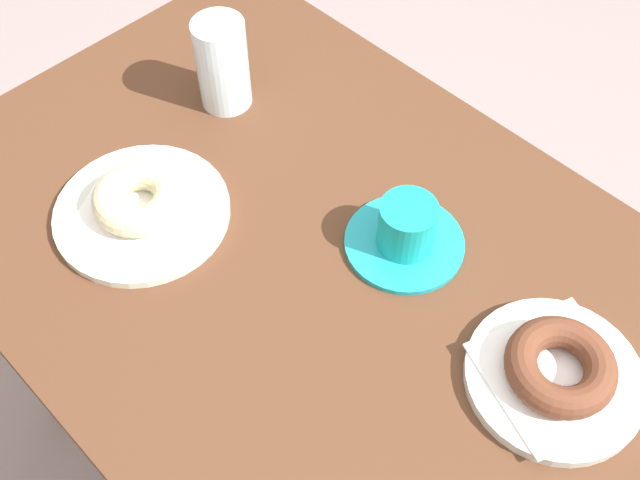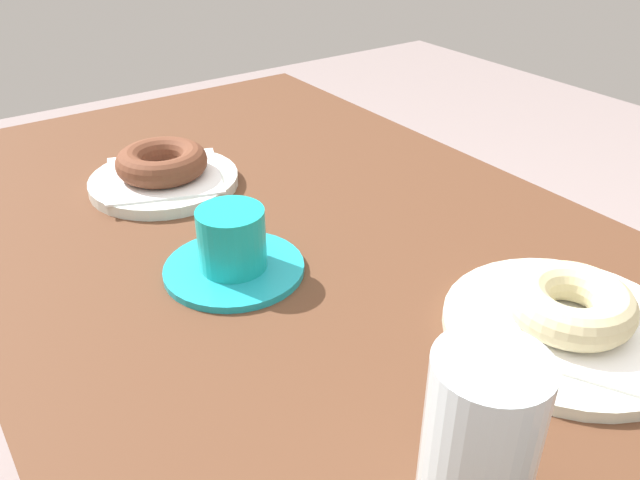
{
  "view_description": "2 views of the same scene",
  "coord_description": "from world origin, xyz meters",
  "px_view_note": "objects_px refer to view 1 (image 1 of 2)",
  "views": [
    {
      "loc": [
        -0.33,
        0.38,
        1.56
      ],
      "look_at": [
        0.07,
        -0.01,
        0.8
      ],
      "focal_mm": 42.68,
      "sensor_mm": 36.0,
      "label": 1
    },
    {
      "loc": [
        0.54,
        -0.35,
        1.16
      ],
      "look_at": [
        0.07,
        -0.03,
        0.82
      ],
      "focal_mm": 36.28,
      "sensor_mm": 36.0,
      "label": 2
    }
  ],
  "objects_px": {
    "water_glass": "(222,64)",
    "coffee_cup": "(409,233)",
    "plate_sugar_ring": "(142,212)",
    "plate_chocolate_ring": "(554,378)",
    "donut_sugar_ring": "(138,198)",
    "donut_chocolate_ring": "(560,366)"
  },
  "relations": [
    {
      "from": "water_glass",
      "to": "coffee_cup",
      "type": "height_order",
      "value": "water_glass"
    },
    {
      "from": "plate_sugar_ring",
      "to": "water_glass",
      "type": "bearing_deg",
      "value": -68.5
    },
    {
      "from": "plate_sugar_ring",
      "to": "coffee_cup",
      "type": "relative_size",
      "value": 1.5
    },
    {
      "from": "plate_chocolate_ring",
      "to": "donut_sugar_ring",
      "type": "bearing_deg",
      "value": 19.55
    },
    {
      "from": "donut_chocolate_ring",
      "to": "plate_sugar_ring",
      "type": "distance_m",
      "value": 0.55
    },
    {
      "from": "plate_chocolate_ring",
      "to": "plate_sugar_ring",
      "type": "height_order",
      "value": "plate_chocolate_ring"
    },
    {
      "from": "plate_chocolate_ring",
      "to": "donut_sugar_ring",
      "type": "xyz_separation_m",
      "value": [
        0.52,
        0.18,
        0.03
      ]
    },
    {
      "from": "plate_sugar_ring",
      "to": "donut_chocolate_ring",
      "type": "bearing_deg",
      "value": -160.45
    },
    {
      "from": "plate_chocolate_ring",
      "to": "water_glass",
      "type": "relative_size",
      "value": 1.46
    },
    {
      "from": "plate_chocolate_ring",
      "to": "donut_sugar_ring",
      "type": "height_order",
      "value": "donut_sugar_ring"
    },
    {
      "from": "plate_sugar_ring",
      "to": "coffee_cup",
      "type": "distance_m",
      "value": 0.35
    },
    {
      "from": "donut_sugar_ring",
      "to": "water_glass",
      "type": "height_order",
      "value": "water_glass"
    },
    {
      "from": "donut_chocolate_ring",
      "to": "water_glass",
      "type": "distance_m",
      "value": 0.61
    },
    {
      "from": "donut_chocolate_ring",
      "to": "donut_sugar_ring",
      "type": "height_order",
      "value": "same"
    },
    {
      "from": "coffee_cup",
      "to": "donut_sugar_ring",
      "type": "bearing_deg",
      "value": 36.64
    },
    {
      "from": "plate_chocolate_ring",
      "to": "water_glass",
      "type": "xyz_separation_m",
      "value": [
        0.61,
        -0.04,
        0.06
      ]
    },
    {
      "from": "donut_chocolate_ring",
      "to": "plate_chocolate_ring",
      "type": "bearing_deg",
      "value": 0.0
    },
    {
      "from": "plate_sugar_ring",
      "to": "plate_chocolate_ring",
      "type": "bearing_deg",
      "value": -160.45
    },
    {
      "from": "donut_sugar_ring",
      "to": "coffee_cup",
      "type": "bearing_deg",
      "value": -143.36
    },
    {
      "from": "plate_sugar_ring",
      "to": "coffee_cup",
      "type": "bearing_deg",
      "value": -143.36
    },
    {
      "from": "plate_chocolate_ring",
      "to": "water_glass",
      "type": "height_order",
      "value": "water_glass"
    },
    {
      "from": "plate_sugar_ring",
      "to": "donut_sugar_ring",
      "type": "relative_size",
      "value": 1.95
    }
  ]
}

